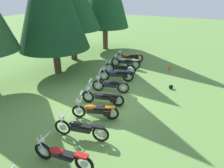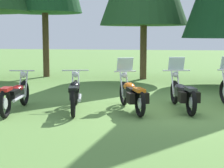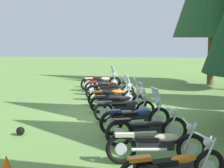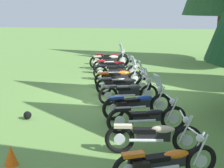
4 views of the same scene
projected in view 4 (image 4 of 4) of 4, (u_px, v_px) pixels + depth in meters
ground_plane at (123, 94)px, 14.12m from camera, size 80.00×80.00×0.00m
motorcycle_0 at (112, 57)px, 21.02m from camera, size 0.74×2.12×1.34m
motorcycle_1 at (110, 60)px, 19.79m from camera, size 1.11×2.21×1.38m
motorcycle_2 at (115, 65)px, 18.24m from camera, size 0.69×2.32×1.00m
motorcycle_3 at (118, 70)px, 16.77m from camera, size 0.83×2.31×1.01m
motorcycle_4 at (118, 76)px, 15.33m from camera, size 1.04×2.09×1.34m
motorcycle_5 at (123, 84)px, 14.03m from camera, size 0.97×2.25×1.35m
motorcycle_6 at (130, 92)px, 12.59m from camera, size 0.85×2.15×1.36m
motorcycle_7 at (137, 104)px, 11.04m from camera, size 1.08×2.19×1.39m
motorcycle_8 at (147, 117)px, 9.78m from camera, size 0.90×2.25×1.03m
motorcycle_9 at (154, 136)px, 8.39m from camera, size 0.73×2.36×1.02m
motorcycle_10 at (164, 162)px, 7.02m from camera, size 1.10×2.15×1.01m
picnic_cooler at (104, 63)px, 20.12m from camera, size 0.48×0.58×0.46m
traffic_cone at (11, 155)px, 7.84m from camera, size 0.32×0.32×0.48m
dropped_helmet at (27, 115)px, 11.02m from camera, size 0.26×0.26×0.26m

